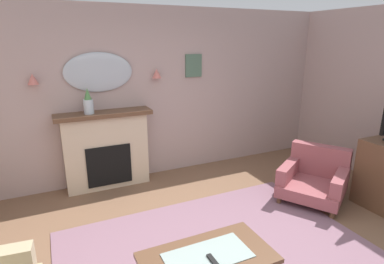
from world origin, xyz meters
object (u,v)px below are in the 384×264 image
Objects in this scene: wall_sconce_right at (157,73)px; coffee_table at (208,261)px; tv_remote at (213,261)px; wall_mirror at (99,72)px; armchair_beside_couch at (314,177)px; mantel_vase_centre at (88,103)px; wall_sconce_left at (33,79)px; framed_picture at (194,66)px; fireplace at (107,151)px.

wall_sconce_right is 3.00m from coffee_table.
wall_mirror is at bearing 97.02° from tv_remote.
wall_sconce_right is at bearing 135.17° from armchair_beside_couch.
tv_remote is at bearing -154.16° from armchair_beside_couch.
wall_sconce_left is (-0.65, 0.12, 0.35)m from mantel_vase_centre.
wall_sconce_right is at bearing -3.37° from wall_mirror.
wall_mirror reaches higher than wall_sconce_right.
tv_remote is (1.20, -2.76, -1.21)m from wall_sconce_left.
framed_picture reaches higher than wall_sconce_left.
wall_sconce_right is 0.88× the size of tv_remote.
tv_remote is at bearing -88.65° from coffee_table.
wall_mirror is 0.85m from wall_sconce_right.
framed_picture is at bearing 120.96° from armchair_beside_couch.
wall_sconce_left is at bearing 173.84° from fireplace.
wall_sconce_right is at bearing 6.52° from mantel_vase_centre.
armchair_beside_couch is at bearing -59.04° from framed_picture.
fireplace is 1.42× the size of wall_mirror.
mantel_vase_centre is 2.58× the size of wall_sconce_left.
framed_picture is (0.65, 0.06, 0.09)m from wall_sconce_right.
wall_sconce_left is (-0.85, -0.05, -0.05)m from wall_mirror.
wall_sconce_right is 0.13× the size of coffee_table.
fireplace is 1.22× the size of armchair_beside_couch.
armchair_beside_couch is (2.55, -1.74, -1.40)m from wall_mirror.
mantel_vase_centre is at bearing 102.03° from coffee_table.
coffee_table is at bearing -100.74° from wall_sconce_right.
wall_sconce_left and wall_sconce_right have the same top height.
mantel_vase_centre reaches higher than armchair_beside_couch.
armchair_beside_couch is (2.21, 0.98, -0.08)m from coffee_table.
wall_mirror is 6.86× the size of wall_sconce_right.
wall_sconce_left is at bearing 114.08° from coffee_table.
tv_remote is 2.45m from armchair_beside_couch.
wall_mirror is 0.86× the size of armchair_beside_couch.
wall_sconce_left reaches higher than fireplace.
wall_mirror is 3.05m from coffee_table.
mantel_vase_centre is 3.32m from armchair_beside_couch.
mantel_vase_centre is 2.83m from tv_remote.
wall_sconce_right is 0.39× the size of framed_picture.
tv_remote is at bearing -82.98° from wall_mirror.
armchair_beside_couch reaches higher than coffee_table.
wall_sconce_right reaches higher than coffee_table.
mantel_vase_centre is 2.26× the size of tv_remote.
framed_picture reaches higher than coffee_table.
framed_picture is at bearing 67.72° from tv_remote.
mantel_vase_centre is at bearing -173.48° from wall_sconce_right.
fireplace is 9.71× the size of wall_sconce_left.
mantel_vase_centre is 0.75m from wall_sconce_left.
wall_sconce_right is 2.75m from armchair_beside_couch.
armchair_beside_couch is (2.20, 1.07, -0.15)m from tv_remote.
wall_sconce_right is at bearing -174.73° from framed_picture.
wall_mirror reaches higher than mantel_vase_centre.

